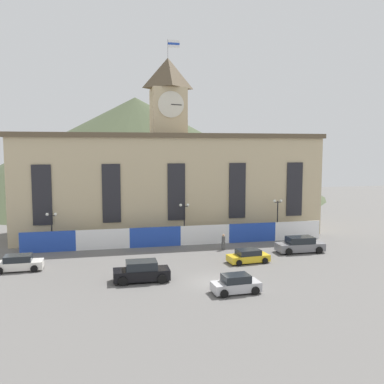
{
  "coord_description": "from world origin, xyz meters",
  "views": [
    {
      "loc": [
        -9.61,
        -35.07,
        11.69
      ],
      "look_at": [
        0.0,
        8.01,
        7.09
      ],
      "focal_mm": 40.0,
      "sensor_mm": 36.0,
      "label": 1
    }
  ],
  "objects_px": {
    "street_lamp_far_right": "(278,210)",
    "car_white_taxi": "(18,263)",
    "street_lamp_left": "(184,214)",
    "car_silver_hatch": "(236,284)",
    "street_lamp_center": "(52,222)",
    "car_yellow_coupe": "(248,256)",
    "pedestrian": "(223,241)",
    "car_black_suv": "(141,272)",
    "car_gray_pickup": "(300,245)"
  },
  "relations": [
    {
      "from": "street_lamp_center",
      "to": "pedestrian",
      "type": "relative_size",
      "value": 2.31
    },
    {
      "from": "car_silver_hatch",
      "to": "car_gray_pickup",
      "type": "relative_size",
      "value": 0.75
    },
    {
      "from": "car_white_taxi",
      "to": "car_gray_pickup",
      "type": "distance_m",
      "value": 29.6
    },
    {
      "from": "car_black_suv",
      "to": "pedestrian",
      "type": "height_order",
      "value": "pedestrian"
    },
    {
      "from": "street_lamp_left",
      "to": "car_silver_hatch",
      "type": "distance_m",
      "value": 19.0
    },
    {
      "from": "street_lamp_center",
      "to": "street_lamp_left",
      "type": "relative_size",
      "value": 0.87
    },
    {
      "from": "car_white_taxi",
      "to": "car_gray_pickup",
      "type": "relative_size",
      "value": 0.85
    },
    {
      "from": "car_white_taxi",
      "to": "car_yellow_coupe",
      "type": "bearing_deg",
      "value": 174.26
    },
    {
      "from": "car_yellow_coupe",
      "to": "car_black_suv",
      "type": "bearing_deg",
      "value": -166.73
    },
    {
      "from": "car_silver_hatch",
      "to": "car_gray_pickup",
      "type": "xyz_separation_m",
      "value": [
        11.3,
        11.29,
        0.12
      ]
    },
    {
      "from": "pedestrian",
      "to": "car_black_suv",
      "type": "bearing_deg",
      "value": -16.16
    },
    {
      "from": "street_lamp_left",
      "to": "car_gray_pickup",
      "type": "distance_m",
      "value": 14.18
    },
    {
      "from": "street_lamp_left",
      "to": "car_silver_hatch",
      "type": "height_order",
      "value": "street_lamp_left"
    },
    {
      "from": "street_lamp_far_right",
      "to": "car_silver_hatch",
      "type": "relative_size",
      "value": 1.27
    },
    {
      "from": "street_lamp_left",
      "to": "car_black_suv",
      "type": "height_order",
      "value": "street_lamp_left"
    },
    {
      "from": "car_black_suv",
      "to": "car_white_taxi",
      "type": "bearing_deg",
      "value": -26.49
    },
    {
      "from": "street_lamp_center",
      "to": "car_black_suv",
      "type": "relative_size",
      "value": 0.86
    },
    {
      "from": "car_yellow_coupe",
      "to": "car_silver_hatch",
      "type": "distance_m",
      "value": 9.43
    },
    {
      "from": "car_black_suv",
      "to": "car_silver_hatch",
      "type": "xyz_separation_m",
      "value": [
        7.14,
        -4.7,
        -0.14
      ]
    },
    {
      "from": "street_lamp_left",
      "to": "car_gray_pickup",
      "type": "xyz_separation_m",
      "value": [
        11.72,
        -7.5,
        -2.75
      ]
    },
    {
      "from": "car_white_taxi",
      "to": "car_silver_hatch",
      "type": "bearing_deg",
      "value": 149.56
    },
    {
      "from": "car_black_suv",
      "to": "car_white_taxi",
      "type": "relative_size",
      "value": 1.09
    },
    {
      "from": "car_yellow_coupe",
      "to": "car_gray_pickup",
      "type": "bearing_deg",
      "value": 16.21
    },
    {
      "from": "street_lamp_far_right",
      "to": "car_gray_pickup",
      "type": "distance_m",
      "value": 8.04
    },
    {
      "from": "street_lamp_far_right",
      "to": "car_gray_pickup",
      "type": "bearing_deg",
      "value": -94.26
    },
    {
      "from": "street_lamp_far_right",
      "to": "car_white_taxi",
      "type": "distance_m",
      "value": 31.4
    },
    {
      "from": "car_white_taxi",
      "to": "car_gray_pickup",
      "type": "xyz_separation_m",
      "value": [
        29.59,
        0.78,
        0.12
      ]
    },
    {
      "from": "car_white_taxi",
      "to": "car_black_suv",
      "type": "bearing_deg",
      "value": 151.91
    },
    {
      "from": "street_lamp_left",
      "to": "car_black_suv",
      "type": "relative_size",
      "value": 0.99
    },
    {
      "from": "car_black_suv",
      "to": "pedestrian",
      "type": "distance_m",
      "value": 14.05
    },
    {
      "from": "street_lamp_center",
      "to": "car_yellow_coupe",
      "type": "xyz_separation_m",
      "value": [
        20.12,
        -10.31,
        -2.53
      ]
    },
    {
      "from": "car_black_suv",
      "to": "car_gray_pickup",
      "type": "xyz_separation_m",
      "value": [
        18.44,
        6.59,
        -0.02
      ]
    },
    {
      "from": "car_silver_hatch",
      "to": "street_lamp_left",
      "type": "bearing_deg",
      "value": -92.14
    },
    {
      "from": "car_silver_hatch",
      "to": "street_lamp_far_right",
      "type": "bearing_deg",
      "value": -125.7
    },
    {
      "from": "street_lamp_far_right",
      "to": "pedestrian",
      "type": "relative_size",
      "value": 2.75
    },
    {
      "from": "pedestrian",
      "to": "car_yellow_coupe",
      "type": "bearing_deg",
      "value": 40.44
    },
    {
      "from": "street_lamp_far_right",
      "to": "car_black_suv",
      "type": "distance_m",
      "value": 23.82
    },
    {
      "from": "car_white_taxi",
      "to": "pedestrian",
      "type": "xyz_separation_m",
      "value": [
        21.51,
        3.69,
        0.31
      ]
    },
    {
      "from": "street_lamp_far_right",
      "to": "car_white_taxi",
      "type": "relative_size",
      "value": 1.12
    },
    {
      "from": "pedestrian",
      "to": "car_silver_hatch",
      "type": "bearing_deg",
      "value": 18.53
    },
    {
      "from": "car_silver_hatch",
      "to": "pedestrian",
      "type": "xyz_separation_m",
      "value": [
        3.22,
        14.19,
        0.31
      ]
    },
    {
      "from": "car_black_suv",
      "to": "car_silver_hatch",
      "type": "height_order",
      "value": "car_black_suv"
    },
    {
      "from": "car_silver_hatch",
      "to": "pedestrian",
      "type": "distance_m",
      "value": 14.56
    },
    {
      "from": "car_white_taxi",
      "to": "car_gray_pickup",
      "type": "bearing_deg",
      "value": -179.05
    },
    {
      "from": "street_lamp_center",
      "to": "car_white_taxi",
      "type": "relative_size",
      "value": 0.94
    },
    {
      "from": "car_yellow_coupe",
      "to": "pedestrian",
      "type": "distance_m",
      "value": 5.81
    },
    {
      "from": "street_lamp_center",
      "to": "car_gray_pickup",
      "type": "xyz_separation_m",
      "value": [
        27.28,
        -7.5,
        -2.35
      ]
    },
    {
      "from": "car_black_suv",
      "to": "pedestrian",
      "type": "xyz_separation_m",
      "value": [
        10.36,
        9.5,
        0.17
      ]
    },
    {
      "from": "car_silver_hatch",
      "to": "car_yellow_coupe",
      "type": "bearing_deg",
      "value": -119.47
    },
    {
      "from": "car_yellow_coupe",
      "to": "street_lamp_center",
      "type": "bearing_deg",
      "value": 147.62
    }
  ]
}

